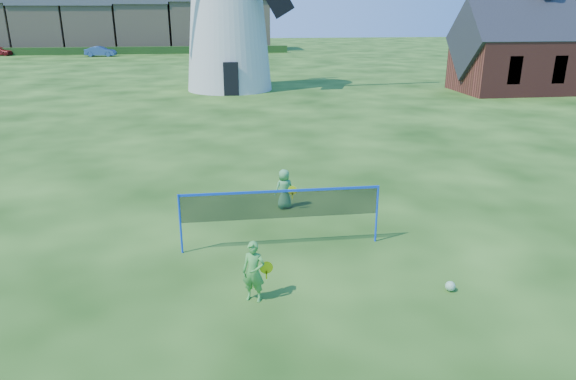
# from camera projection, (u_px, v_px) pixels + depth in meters

# --- Properties ---
(ground) EXTENTS (220.00, 220.00, 0.00)m
(ground) POSITION_uv_depth(u_px,v_px,m) (283.00, 253.00, 12.90)
(ground) COLOR black
(ground) RESTS_ON ground
(chapel) EXTENTS (11.98, 5.81, 10.13)m
(chapel) POSITION_uv_depth(u_px,v_px,m) (538.00, 53.00, 38.12)
(chapel) COLOR brown
(chapel) RESTS_ON ground
(badminton_net) EXTENTS (5.05, 0.05, 1.55)m
(badminton_net) POSITION_uv_depth(u_px,v_px,m) (281.00, 205.00, 12.89)
(badminton_net) COLOR blue
(badminton_net) RESTS_ON ground
(player_girl) EXTENTS (0.70, 0.48, 1.32)m
(player_girl) POSITION_uv_depth(u_px,v_px,m) (254.00, 272.00, 10.61)
(player_girl) COLOR green
(player_girl) RESTS_ON ground
(player_boy) EXTENTS (0.70, 0.55, 1.22)m
(player_boy) POSITION_uv_depth(u_px,v_px,m) (284.00, 189.00, 15.70)
(player_boy) COLOR #4C9D59
(player_boy) RESTS_ON ground
(play_ball) EXTENTS (0.22, 0.22, 0.22)m
(play_ball) POSITION_uv_depth(u_px,v_px,m) (450.00, 286.00, 11.14)
(play_ball) COLOR green
(play_ball) RESTS_ON ground
(terraced_houses) EXTENTS (59.08, 8.40, 8.36)m
(terraced_houses) POSITION_uv_depth(u_px,v_px,m) (71.00, 24.00, 76.11)
(terraced_houses) COLOR #9B8567
(terraced_houses) RESTS_ON ground
(hedge) EXTENTS (62.00, 0.80, 1.00)m
(hedge) POSITION_uv_depth(u_px,v_px,m) (66.00, 51.00, 71.69)
(hedge) COLOR #193814
(hedge) RESTS_ON ground
(car_left) EXTENTS (3.79, 2.42, 1.20)m
(car_left) POSITION_uv_depth(u_px,v_px,m) (0.00, 51.00, 70.45)
(car_left) COLOR maroon
(car_left) RESTS_ON ground
(car_right) EXTENTS (4.08, 1.72, 1.31)m
(car_right) POSITION_uv_depth(u_px,v_px,m) (100.00, 51.00, 68.98)
(car_right) COLOR #2B4A81
(car_right) RESTS_ON ground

